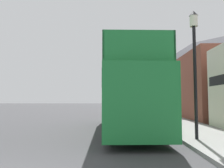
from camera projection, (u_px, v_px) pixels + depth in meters
ground_plane at (88, 115)px, 24.82m from camera, size 144.00×144.00×0.00m
sidewalk at (159, 116)px, 21.66m from camera, size 3.17×108.00×0.14m
brick_terrace_rear at (194, 78)px, 24.70m from camera, size 6.00×20.02×8.21m
tour_bus at (127, 96)px, 12.15m from camera, size 3.02×10.36×4.11m
parked_car_ahead_of_bus at (133, 111)px, 19.51m from camera, size 1.81×4.13×1.53m
lamp_post_nearest at (194, 51)px, 8.95m from camera, size 0.35×0.35×5.27m
lamp_post_second at (152, 82)px, 18.86m from camera, size 0.35×0.35×4.49m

